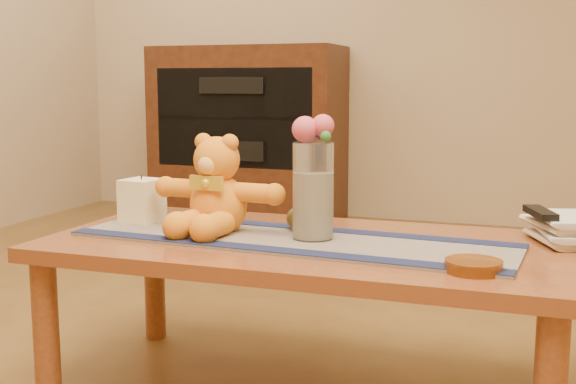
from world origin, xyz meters
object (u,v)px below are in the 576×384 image
(teddy_bear, at_px, (218,185))
(book_bottom, at_px, (538,239))
(amber_dish, at_px, (474,266))
(glass_vase, at_px, (313,191))
(pillar_candle, at_px, (142,200))
(tv_remote, at_px, (540,213))
(bronze_ball, at_px, (298,219))

(teddy_bear, xyz_separation_m, book_bottom, (0.86, 0.16, -0.13))
(amber_dish, bearing_deg, glass_vase, 157.00)
(book_bottom, bearing_deg, pillar_candle, 163.60)
(pillar_candle, xyz_separation_m, glass_vase, (0.57, -0.07, 0.07))
(teddy_bear, xyz_separation_m, amber_dish, (0.73, -0.21, -0.12))
(book_bottom, bearing_deg, amber_dish, -131.88)
(glass_vase, distance_m, tv_remote, 0.60)
(pillar_candle, height_order, tv_remote, pillar_candle)
(glass_vase, xyz_separation_m, book_bottom, (0.57, 0.18, -0.13))
(pillar_candle, distance_m, bronze_ball, 0.49)
(teddy_bear, distance_m, glass_vase, 0.29)
(amber_dish, bearing_deg, book_bottom, 69.95)
(amber_dish, bearing_deg, teddy_bear, 164.20)
(bronze_ball, xyz_separation_m, book_bottom, (0.65, 0.08, -0.03))
(teddy_bear, relative_size, pillar_candle, 3.00)
(bronze_ball, height_order, tv_remote, tv_remote)
(book_bottom, bearing_deg, teddy_bear, 168.52)
(glass_vase, height_order, book_bottom, glass_vase)
(teddy_bear, bearing_deg, pillar_candle, 174.98)
(glass_vase, bearing_deg, tv_remote, 16.15)
(pillar_candle, relative_size, amber_dish, 0.98)
(pillar_candle, bearing_deg, amber_dish, -14.24)
(teddy_bear, bearing_deg, book_bottom, 15.37)
(pillar_candle, distance_m, glass_vase, 0.57)
(glass_vase, bearing_deg, book_bottom, 17.11)
(tv_remote, bearing_deg, bronze_ball, 167.77)
(teddy_bear, bearing_deg, tv_remote, 14.73)
(glass_vase, bearing_deg, bronze_ball, 128.72)
(amber_dish, bearing_deg, pillar_candle, 165.76)
(pillar_candle, relative_size, glass_vase, 0.49)
(pillar_candle, relative_size, book_bottom, 0.57)
(glass_vase, height_order, amber_dish, glass_vase)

